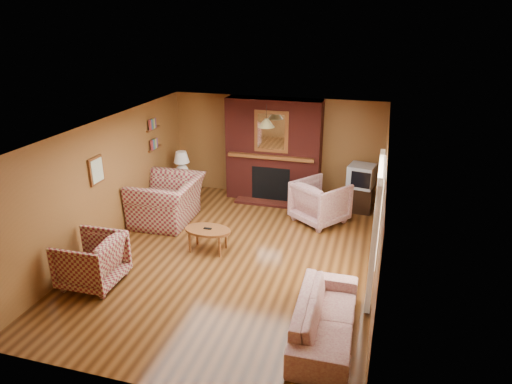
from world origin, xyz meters
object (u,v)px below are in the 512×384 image
(table_lamp, at_px, (182,163))
(tv_stand, at_px, (359,199))
(plaid_loveseat, at_px, (167,200))
(crt_tv, at_px, (361,176))
(plaid_armchair, at_px, (91,261))
(floral_sofa, at_px, (325,317))
(coffee_table, at_px, (208,232))
(fireplace, at_px, (273,151))
(side_table, at_px, (183,187))
(floral_armchair, at_px, (320,202))

(table_lamp, bearing_deg, tv_stand, 4.82)
(plaid_loveseat, height_order, crt_tv, crt_tv)
(plaid_armchair, bearing_deg, floral_sofa, 84.92)
(floral_sofa, relative_size, coffee_table, 2.26)
(fireplace, xyz_separation_m, side_table, (-2.10, -0.53, -0.91))
(plaid_loveseat, distance_m, tv_stand, 4.25)
(fireplace, bearing_deg, plaid_armchair, -113.74)
(plaid_loveseat, bearing_deg, floral_armchair, 103.43)
(floral_sofa, bearing_deg, floral_armchair, 8.31)
(table_lamp, bearing_deg, plaid_armchair, -87.80)
(floral_armchair, xyz_separation_m, table_lamp, (-3.38, 0.47, 0.43))
(crt_tv, bearing_deg, plaid_armchair, -133.31)
(plaid_armchair, relative_size, tv_stand, 1.61)
(plaid_loveseat, distance_m, side_table, 1.37)
(side_table, bearing_deg, tv_stand, 4.82)
(plaid_loveseat, relative_size, side_table, 2.73)
(floral_sofa, height_order, crt_tv, crt_tv)
(plaid_armchair, xyz_separation_m, floral_armchair, (3.23, 3.43, 0.03))
(plaid_armchair, height_order, crt_tv, crt_tv)
(table_lamp, height_order, tv_stand, table_lamp)
(crt_tv, bearing_deg, table_lamp, -175.26)
(floral_sofa, distance_m, side_table, 5.78)
(floral_armchair, distance_m, table_lamp, 3.44)
(fireplace, height_order, crt_tv, fireplace)
(floral_armchair, bearing_deg, tv_stand, -96.69)
(fireplace, bearing_deg, floral_armchair, -38.16)
(coffee_table, bearing_deg, side_table, 123.74)
(side_table, distance_m, crt_tv, 4.20)
(floral_sofa, bearing_deg, table_lamp, 42.60)
(plaid_armchair, relative_size, coffee_table, 1.06)
(floral_armchair, relative_size, table_lamp, 1.62)
(side_table, bearing_deg, fireplace, 14.29)
(plaid_loveseat, bearing_deg, crt_tv, 111.28)
(fireplace, bearing_deg, table_lamp, -165.71)
(plaid_loveseat, relative_size, coffee_table, 1.67)
(plaid_armchair, xyz_separation_m, floral_sofa, (3.85, -0.27, -0.13))
(plaid_loveseat, distance_m, plaid_armchair, 2.57)
(fireplace, distance_m, crt_tv, 2.09)
(coffee_table, bearing_deg, tv_stand, 45.94)
(table_lamp, bearing_deg, floral_armchair, -7.92)
(floral_armchair, height_order, crt_tv, crt_tv)
(floral_armchair, bearing_deg, fireplace, -1.62)
(floral_armchair, distance_m, side_table, 3.42)
(plaid_armchair, xyz_separation_m, crt_tv, (4.00, 4.24, 0.41))
(plaid_armchair, height_order, floral_sofa, plaid_armchair)
(plaid_loveseat, distance_m, coffee_table, 1.64)
(tv_stand, bearing_deg, table_lamp, -173.43)
(coffee_table, bearing_deg, floral_sofa, -36.94)
(tv_stand, relative_size, crt_tv, 0.92)
(floral_sofa, bearing_deg, tv_stand, -3.13)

